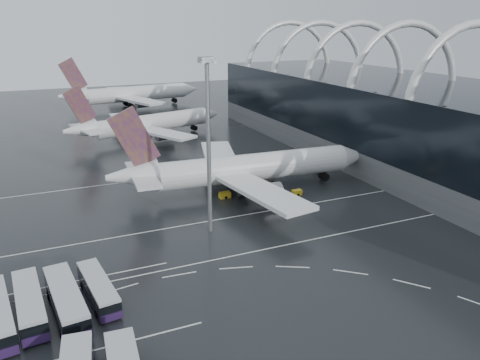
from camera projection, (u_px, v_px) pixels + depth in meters
name	position (u px, v px, depth m)	size (l,w,h in m)	color
ground	(228.00, 250.00, 74.02)	(420.00, 420.00, 0.00)	black
terminal	(435.00, 126.00, 111.09)	(42.00, 160.00, 34.90)	#5B5D60
lane_marking_near	(233.00, 256.00, 72.29)	(120.00, 0.25, 0.01)	silver
lane_marking_mid	(203.00, 222.00, 84.42)	(120.00, 0.25, 0.01)	silver
lane_marking_far	(163.00, 177.00, 108.70)	(120.00, 0.25, 0.01)	silver
bus_bay_line_south	(80.00, 354.00, 51.03)	(28.00, 0.25, 0.01)	silver
bus_bay_line_north	(68.00, 283.00, 64.90)	(28.00, 0.25, 0.01)	silver
airliner_main	(242.00, 169.00, 98.34)	(57.82, 50.65, 19.58)	white
airliner_gate_b	(145.00, 124.00, 142.87)	(51.29, 45.44, 18.00)	white
airliner_gate_c	(130.00, 94.00, 195.33)	(59.62, 54.52, 21.24)	white
bus_row_near_b	(30.00, 304.00, 56.99)	(4.00, 13.39, 3.25)	#25123A
bus_row_near_c	(66.00, 300.00, 57.57)	(4.62, 14.24, 3.44)	#25123A
bus_row_near_d	(98.00, 288.00, 60.55)	(4.10, 12.23, 2.95)	#25123A
floodlight_mast	(208.00, 126.00, 74.99)	(2.24, 2.24, 29.27)	gray
gse_cart_belly_a	(297.00, 192.00, 97.46)	(2.02, 1.19, 1.10)	gold
gse_cart_belly_b	(271.00, 180.00, 105.25)	(1.89, 1.12, 1.03)	slate
gse_cart_belly_c	(225.00, 195.00, 95.85)	(2.28, 1.35, 1.24)	gold
gse_cart_belly_d	(315.00, 170.00, 112.03)	(1.91, 1.13, 1.04)	slate
gse_cart_belly_e	(238.00, 173.00, 110.06)	(2.05, 1.21, 1.12)	gold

